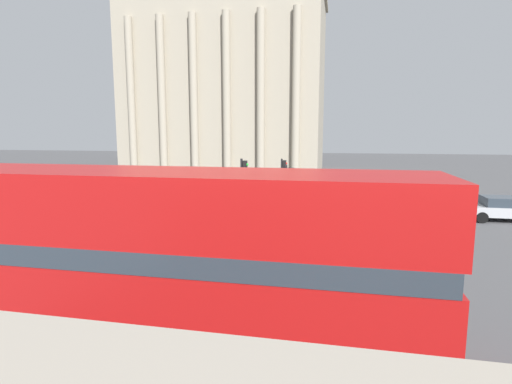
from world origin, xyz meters
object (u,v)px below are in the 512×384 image
at_px(traffic_light_near, 287,204).
at_px(car_maroon, 344,208).
at_px(double_decker_bus, 177,252).
at_px(traffic_light_far, 283,176).
at_px(pedestrian_white, 227,215).
at_px(plaza_building_left, 227,86).
at_px(pedestrian_red, 275,198).
at_px(car_silver, 504,208).
at_px(pedestrian_olive, 250,226).
at_px(traffic_light_mid, 243,183).

relative_size(traffic_light_near, car_maroon, 0.91).
height_order(double_decker_bus, traffic_light_far, double_decker_bus).
bearing_deg(pedestrian_white, plaza_building_left, 70.63).
height_order(car_maroon, pedestrian_red, pedestrian_red).
bearing_deg(traffic_light_far, pedestrian_red, -99.29).
bearing_deg(car_silver, traffic_light_far, -20.83).
distance_m(traffic_light_near, pedestrian_white, 6.28).
bearing_deg(traffic_light_far, pedestrian_white, -103.98).
distance_m(traffic_light_near, car_silver, 15.50).
bearing_deg(traffic_light_near, plaza_building_left, 108.44).
xyz_separation_m(car_silver, pedestrian_olive, (-12.73, -8.13, 0.27)).
relative_size(car_silver, pedestrian_white, 2.58).
bearing_deg(car_maroon, pedestrian_red, -141.84).
distance_m(traffic_light_mid, car_maroon, 6.17).
bearing_deg(traffic_light_far, car_maroon, -33.16).
bearing_deg(pedestrian_red, pedestrian_olive, -157.96).
bearing_deg(car_silver, plaza_building_left, -65.92).
height_order(double_decker_bus, traffic_light_mid, double_decker_bus).
bearing_deg(plaza_building_left, car_maroon, -62.91).
bearing_deg(traffic_light_mid, traffic_light_far, 76.81).
relative_size(traffic_light_mid, traffic_light_far, 1.10).
distance_m(plaza_building_left, traffic_light_far, 30.20).
height_order(traffic_light_far, pedestrian_white, traffic_light_far).
xyz_separation_m(plaza_building_left, traffic_light_far, (11.09, -26.67, -8.82)).
height_order(traffic_light_far, car_silver, traffic_light_far).
xyz_separation_m(traffic_light_mid, pedestrian_olive, (1.13, -3.57, -1.38)).
distance_m(car_maroon, car_silver, 8.87).
xyz_separation_m(car_maroon, pedestrian_red, (-4.07, 1.04, 0.26)).
bearing_deg(traffic_light_far, plaza_building_left, 112.57).
bearing_deg(traffic_light_far, pedestrian_olive, -91.02).
relative_size(traffic_light_far, car_silver, 0.78).
xyz_separation_m(double_decker_bus, pedestrian_red, (-0.27, 15.74, -1.29)).
height_order(car_silver, pedestrian_olive, pedestrian_olive).
distance_m(plaza_building_left, car_silver, 37.79).
distance_m(car_maroon, pedestrian_white, 7.17).
xyz_separation_m(double_decker_bus, pedestrian_olive, (-0.19, 8.13, -1.28)).
relative_size(car_silver, pedestrian_red, 2.51).
height_order(plaza_building_left, car_maroon, plaza_building_left).
bearing_deg(pedestrian_red, car_silver, -66.24).
height_order(plaza_building_left, pedestrian_white, plaza_building_left).
bearing_deg(traffic_light_mid, car_maroon, 30.39).
xyz_separation_m(traffic_light_far, car_silver, (12.57, -0.95, -1.45)).
height_order(traffic_light_near, traffic_light_mid, traffic_light_near).
relative_size(traffic_light_far, pedestrian_red, 1.95).
relative_size(traffic_light_near, car_silver, 0.91).
bearing_deg(double_decker_bus, traffic_light_mid, 92.92).
bearing_deg(double_decker_bus, pedestrian_olive, 87.82).
xyz_separation_m(traffic_light_far, pedestrian_white, (-1.74, -7.00, -1.22)).
xyz_separation_m(plaza_building_left, pedestrian_olive, (10.93, -35.75, -10.00)).
bearing_deg(pedestrian_white, car_maroon, 3.98).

